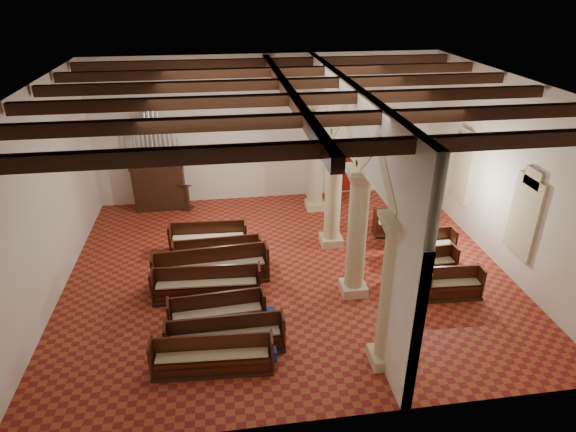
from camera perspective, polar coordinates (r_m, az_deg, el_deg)
The scene contains 32 objects.
floor at distance 15.89m, azimuth -0.06°, elevation -6.42°, with size 14.00×14.00×0.00m, color #A04222.
ceiling at distance 13.59m, azimuth -0.07°, elevation 15.33°, with size 14.00×14.00×0.00m, color black.
wall_back at distance 20.10m, azimuth -2.55°, elevation 10.20°, with size 14.00×0.02×6.00m, color white.
wall_front at distance 9.34m, azimuth 5.29°, elevation -10.76°, with size 14.00×0.02×6.00m, color white.
wall_left at distance 15.23m, azimuth -27.14°, elevation 1.73°, with size 0.02×12.00×6.00m, color white.
wall_right at distance 16.89m, azimuth 24.24°, elevation 4.61°, with size 0.02×12.00×6.00m, color white.
ceiling_beams at distance 13.63m, azimuth -0.07°, elevation 14.58°, with size 13.80×11.80×0.30m, color #351C10, non-canonical shape.
arcade at distance 14.62m, azimuth 6.97°, elevation 6.00°, with size 0.90×11.90×6.00m.
window_right_a at distance 16.04m, azimuth 26.31°, elevation -0.08°, with size 0.03×1.00×2.20m, color #2E694B.
window_right_b at distance 19.15m, azimuth 20.03°, elevation 5.23°, with size 0.03×1.00×2.20m, color #2E694B.
window_back at distance 21.37m, azimuth 11.11°, elevation 8.49°, with size 1.00×0.03×2.20m, color #2E694B.
pipe_organ at distance 20.23m, azimuth -15.12°, elevation 4.51°, with size 2.10×0.85×4.40m.
lectern at distance 20.15m, azimuth -11.99°, elevation 2.06°, with size 0.58×0.62×1.19m.
dossal_curtain at distance 21.22m, azimuth 7.06°, elevation 5.70°, with size 1.80×0.07×2.17m.
processional_banner at distance 21.78m, azimuth 13.86°, elevation 4.60°, with size 0.53×0.68×2.32m.
hymnal_box_a at distance 12.37m, azimuth -2.14°, elevation -16.13°, with size 0.32×0.26×0.32m, color #191698.
hymnal_box_b at distance 13.58m, azimuth -2.43°, elevation -11.58°, with size 0.33×0.27×0.33m, color navy.
hymnal_box_c at distance 15.09m, azimuth -4.84°, elevation -7.29°, with size 0.34×0.27×0.34m, color navy.
tube_heater_a at distance 12.58m, azimuth -12.96°, elevation -16.70°, with size 0.10×0.10×0.96m, color silver.
tube_heater_b at distance 12.86m, azimuth -12.19°, elevation -15.45°, with size 0.11×0.11×1.14m, color silver.
nave_pew_0 at distance 12.29m, azimuth -8.88°, elevation -16.53°, with size 2.97×0.81×0.95m.
nave_pew_1 at distance 12.76m, azimuth -7.37°, elevation -14.42°, with size 3.01×0.68×0.98m.
nave_pew_2 at distance 13.50m, azimuth -8.33°, elevation -11.77°, with size 2.64×0.85×1.02m.
nave_pew_3 at distance 14.64m, azimuth -9.55°, elevation -8.46°, with size 3.22×0.86×1.02m.
nave_pew_4 at distance 15.28m, azimuth -9.03°, elevation -6.57°, with size 3.61×1.00×1.15m.
nave_pew_5 at distance 16.15m, azimuth -8.32°, elevation -4.81°, with size 2.90×0.75×0.97m.
nave_pew_6 at distance 17.03m, azimuth -9.38°, elevation -3.00°, with size 2.70×0.82×1.06m.
aisle_pew_0 at distance 15.33m, azimuth 18.93°, elevation -7.96°, with size 1.72×0.73×0.96m.
aisle_pew_1 at distance 16.09m, azimuth 16.24°, elevation -5.77°, with size 1.83×0.74×0.97m.
aisle_pew_2 at distance 17.05m, azimuth 16.10°, elevation -3.70°, with size 1.85×0.73×1.05m.
aisle_pew_3 at distance 17.66m, azimuth 14.43°, elevation -2.44°, with size 1.68×0.75×0.99m.
aisle_pew_4 at distance 18.31m, azimuth 12.76°, elevation -1.16°, with size 1.75×0.78×1.00m.
Camera 1 is at (-1.90, -13.20, 8.64)m, focal length 30.00 mm.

